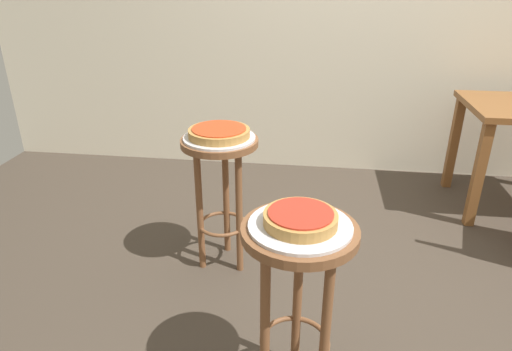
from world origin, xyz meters
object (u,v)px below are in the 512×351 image
serving_plate_foreground (300,226)px  pizza_middle (219,132)px  pizza_foreground (300,218)px  serving_plate_middle (219,138)px  stool_foreground (298,275)px  stool_middle (221,174)px

serving_plate_foreground → pizza_middle: size_ratio=1.12×
pizza_foreground → serving_plate_middle: 0.93m
pizza_middle → stool_foreground: bearing=-61.3°
serving_plate_foreground → stool_middle: 0.95m
stool_foreground → serving_plate_middle: serving_plate_middle is taller
serving_plate_foreground → pizza_middle: bearing=118.7°
serving_plate_foreground → pizza_foreground: pizza_foreground is taller
stool_foreground → pizza_middle: pizza_middle is taller
pizza_foreground → serving_plate_middle: size_ratio=0.67×
stool_foreground → pizza_foreground: (0.00, 0.00, 0.23)m
stool_foreground → serving_plate_middle: (-0.45, 0.82, 0.20)m
serving_plate_foreground → serving_plate_middle: bearing=118.7°
stool_middle → serving_plate_foreground: bearing=-61.3°
pizza_foreground → pizza_middle: same height
pizza_foreground → stool_middle: bearing=118.7°
serving_plate_foreground → serving_plate_middle: 0.93m
pizza_foreground → serving_plate_middle: (-0.45, 0.82, -0.03)m
stool_middle → pizza_middle: (0.00, 0.00, 0.23)m
serving_plate_foreground → pizza_foreground: bearing=0.0°
stool_foreground → serving_plate_foreground: (0.00, 0.00, 0.20)m
stool_foreground → serving_plate_middle: bearing=118.7°
pizza_foreground → pizza_middle: size_ratio=0.79×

